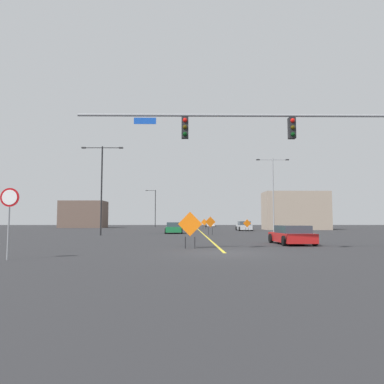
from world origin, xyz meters
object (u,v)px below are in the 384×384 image
object	(u,v)px
stop_sign	(9,209)
construction_sign_left_lane	(210,223)
car_silver_approaching	(244,226)
construction_sign_right_lane	(190,225)
construction_sign_median_near	(192,223)
car_white_mid	(210,224)
construction_sign_median_far	(247,224)
construction_sign_left_shoulder	(204,223)
traffic_signal_assembly	(289,140)
car_green_far	(174,228)
street_lamp_near_left	(155,206)
car_red_distant	(292,235)
street_lamp_mid_right	(273,189)
street_lamp_mid_left	(102,182)

from	to	relation	value
stop_sign	construction_sign_left_lane	xyz separation A→B (m)	(9.69, 25.40, -0.75)
car_silver_approaching	construction_sign_right_lane	bearing A→B (deg)	-103.63
construction_sign_median_near	car_white_mid	bearing A→B (deg)	82.32
construction_sign_median_far	construction_sign_left_shoulder	distance (m)	16.43
traffic_signal_assembly	construction_sign_median_near	world-z (taller)	traffic_signal_assembly
construction_sign_right_lane	car_green_far	bearing A→B (deg)	94.45
construction_sign_left_lane	stop_sign	bearing A→B (deg)	-110.88
street_lamp_near_left	construction_sign_left_shoulder	xyz separation A→B (m)	(10.57, -17.62, -3.58)
traffic_signal_assembly	car_white_mid	bearing A→B (deg)	89.70
traffic_signal_assembly	construction_sign_left_shoulder	world-z (taller)	traffic_signal_assembly
traffic_signal_assembly	car_white_mid	size ratio (longest dim) A/B	3.94
street_lamp_near_left	construction_sign_median_near	distance (m)	30.92
construction_sign_median_far	stop_sign	bearing A→B (deg)	-114.01
construction_sign_right_lane	construction_sign_median_far	xyz separation A→B (m)	(7.92, 28.42, -0.21)
construction_sign_left_shoulder	car_green_far	bearing A→B (deg)	-102.85
construction_sign_left_lane	car_red_distant	xyz separation A→B (m)	(4.39, -16.12, -0.68)
construction_sign_left_lane	construction_sign_median_near	distance (m)	12.61
construction_sign_median_far	construction_sign_median_near	xyz separation A→B (m)	(-7.41, 3.66, 0.12)
construction_sign_median_far	car_green_far	world-z (taller)	construction_sign_median_far
street_lamp_near_left	construction_sign_left_lane	xyz separation A→B (m)	(10.12, -42.05, -3.45)
construction_sign_left_lane	car_green_far	distance (m)	5.87
street_lamp_near_left	construction_sign_right_lane	world-z (taller)	street_lamp_near_left
traffic_signal_assembly	street_lamp_mid_right	size ratio (longest dim) A/B	1.66
street_lamp_mid_right	construction_sign_right_lane	distance (m)	28.90
street_lamp_mid_left	construction_sign_right_lane	xyz separation A→B (m)	(9.34, -17.85, -4.32)
car_white_mid	construction_sign_median_near	bearing A→B (deg)	-97.68
construction_sign_left_lane	construction_sign_left_shoulder	distance (m)	24.44
stop_sign	traffic_signal_assembly	bearing A→B (deg)	13.63
car_green_far	car_silver_approaching	xyz separation A→B (m)	(10.38, 11.57, 0.03)
stop_sign	street_lamp_mid_right	distance (m)	37.21
car_silver_approaching	street_lamp_mid_right	bearing A→B (deg)	-74.17
construction_sign_right_lane	car_silver_approaching	world-z (taller)	construction_sign_right_lane
street_lamp_near_left	car_white_mid	xyz separation A→B (m)	(13.01, 5.56, -4.09)
construction_sign_median_near	car_red_distant	xyz separation A→B (m)	(6.24, -28.60, -0.59)
construction_sign_right_lane	construction_sign_median_far	distance (m)	29.50
street_lamp_mid_right	car_white_mid	world-z (taller)	street_lamp_mid_right
street_lamp_mid_right	construction_sign_left_lane	size ratio (longest dim) A/B	4.83
construction_sign_left_lane	construction_sign_median_far	size ratio (longest dim) A/B	1.16
street_lamp_mid_right	street_lamp_mid_left	bearing A→B (deg)	-157.40
car_white_mid	construction_sign_median_far	bearing A→B (deg)	-86.06
construction_sign_left_shoulder	construction_sign_median_near	world-z (taller)	construction_sign_median_near
street_lamp_near_left	car_green_far	distance (m)	38.70
construction_sign_median_near	car_green_far	distance (m)	8.78
stop_sign	construction_sign_right_lane	world-z (taller)	stop_sign
construction_sign_left_shoulder	street_lamp_mid_right	bearing A→B (deg)	-65.04
traffic_signal_assembly	construction_sign_right_lane	distance (m)	7.09
traffic_signal_assembly	stop_sign	size ratio (longest dim) A/B	5.56
construction_sign_right_lane	car_green_far	size ratio (longest dim) A/B	0.52
construction_sign_right_lane	construction_sign_median_near	bearing A→B (deg)	89.07
street_lamp_near_left	construction_sign_left_lane	distance (m)	43.39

